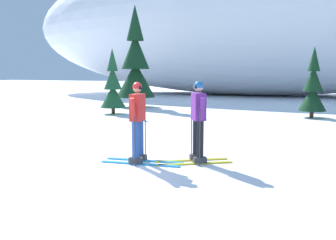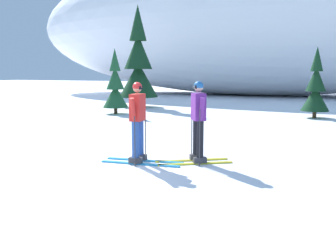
# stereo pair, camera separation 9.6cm
# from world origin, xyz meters

# --- Properties ---
(ground_plane) EXTENTS (120.00, 120.00, 0.00)m
(ground_plane) POSITION_xyz_m (0.00, 0.00, 0.00)
(ground_plane) COLOR white
(skier_purple_jacket) EXTENTS (1.64, 1.25, 1.80)m
(skier_purple_jacket) POSITION_xyz_m (1.99, 0.69, 0.94)
(skier_purple_jacket) COLOR gold
(skier_purple_jacket) RESTS_ON ground
(skier_red_jacket) EXTENTS (1.82, 0.78, 1.78)m
(skier_red_jacket) POSITION_xyz_m (0.78, 0.18, 0.93)
(skier_red_jacket) COLOR #2893CC
(skier_red_jacket) RESTS_ON ground
(pine_tree_far_left) EXTENTS (2.17, 2.17, 5.63)m
(pine_tree_far_left) POSITION_xyz_m (-5.01, 11.85, 2.35)
(pine_tree_far_left) COLOR #47301E
(pine_tree_far_left) RESTS_ON ground
(pine_tree_center_left) EXTENTS (1.18, 1.18, 3.07)m
(pine_tree_center_left) POSITION_xyz_m (-4.50, 8.38, 1.28)
(pine_tree_center_left) COLOR #47301E
(pine_tree_center_left) RESTS_ON ground
(pine_tree_center) EXTENTS (1.18, 1.18, 3.06)m
(pine_tree_center) POSITION_xyz_m (4.27, 10.20, 1.28)
(pine_tree_center) COLOR #47301E
(pine_tree_center) RESTS_ON ground
(snow_ridge_background) EXTENTS (41.14, 15.54, 12.09)m
(snow_ridge_background) POSITION_xyz_m (-0.48, 24.92, 6.05)
(snow_ridge_background) COLOR white
(snow_ridge_background) RESTS_ON ground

